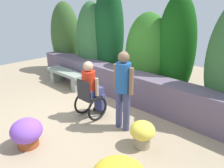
# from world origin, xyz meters

# --- Properties ---
(ground_plane) EXTENTS (12.20, 12.20, 0.00)m
(ground_plane) POSITION_xyz_m (0.00, 0.00, 0.00)
(ground_plane) COLOR tan
(stone_retaining_wall) EXTENTS (7.17, 0.58, 0.80)m
(stone_retaining_wall) POSITION_xyz_m (0.00, 1.48, 0.40)
(stone_retaining_wall) COLOR slate
(stone_retaining_wall) RESTS_ON ground
(hedge_backdrop) EXTENTS (7.77, 1.16, 3.19)m
(hedge_backdrop) POSITION_xyz_m (-0.22, 2.10, 1.34)
(hedge_backdrop) COLOR #355727
(hedge_backdrop) RESTS_ON ground
(stone_bench) EXTENTS (1.54, 0.44, 0.49)m
(stone_bench) POSITION_xyz_m (-1.99, 0.92, 0.33)
(stone_bench) COLOR gray
(stone_bench) RESTS_ON ground
(person_in_wheelchair) EXTENTS (0.53, 0.66, 1.33)m
(person_in_wheelchair) POSITION_xyz_m (0.10, 0.15, 0.62)
(person_in_wheelchair) COLOR black
(person_in_wheelchair) RESTS_ON ground
(person_standing_companion) EXTENTS (0.49, 0.30, 1.65)m
(person_standing_companion) POSITION_xyz_m (0.97, 0.26, 0.95)
(person_standing_companion) COLOR #404469
(person_standing_companion) RESTS_ON ground
(flower_pot_purple_near) EXTENTS (0.57, 0.57, 0.54)m
(flower_pot_purple_near) POSITION_xyz_m (0.11, -1.41, 0.28)
(flower_pot_purple_near) COLOR brown
(flower_pot_purple_near) RESTS_ON ground
(flower_pot_red_accent) EXTENTS (0.46, 0.46, 0.50)m
(flower_pot_red_accent) POSITION_xyz_m (1.63, 0.04, 0.28)
(flower_pot_red_accent) COLOR gray
(flower_pot_red_accent) RESTS_ON ground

